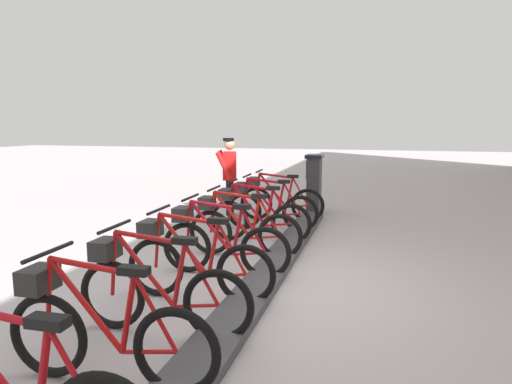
# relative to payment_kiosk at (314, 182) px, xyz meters

# --- Properties ---
(ground_plane) EXTENTS (60.00, 60.00, 0.00)m
(ground_plane) POSITION_rel_payment_kiosk_xyz_m (-0.05, 4.71, -0.67)
(ground_plane) COLOR #BBB0B5
(dock_rail_base) EXTENTS (0.44, 8.51, 0.10)m
(dock_rail_base) POSITION_rel_payment_kiosk_xyz_m (-0.05, 4.71, -0.62)
(dock_rail_base) COLOR #47474C
(dock_rail_base) RESTS_ON ground
(payment_kiosk) EXTENTS (0.36, 0.52, 1.28)m
(payment_kiosk) POSITION_rel_payment_kiosk_xyz_m (0.00, 0.00, 0.00)
(payment_kiosk) COLOR #38383D
(payment_kiosk) RESTS_ON ground
(bike_docked_0) EXTENTS (1.72, 0.54, 1.02)m
(bike_docked_0) POSITION_rel_payment_kiosk_xyz_m (0.57, 1.06, -0.24)
(bike_docked_0) COLOR black
(bike_docked_0) RESTS_ON ground
(bike_docked_1) EXTENTS (1.72, 0.54, 1.02)m
(bike_docked_1) POSITION_rel_payment_kiosk_xyz_m (0.57, 1.92, -0.24)
(bike_docked_1) COLOR black
(bike_docked_1) RESTS_ON ground
(bike_docked_2) EXTENTS (1.72, 0.54, 1.02)m
(bike_docked_2) POSITION_rel_payment_kiosk_xyz_m (0.57, 2.78, -0.24)
(bike_docked_2) COLOR black
(bike_docked_2) RESTS_ON ground
(bike_docked_3) EXTENTS (1.72, 0.54, 1.02)m
(bike_docked_3) POSITION_rel_payment_kiosk_xyz_m (0.57, 3.63, -0.24)
(bike_docked_3) COLOR black
(bike_docked_3) RESTS_ON ground
(bike_docked_4) EXTENTS (1.72, 0.54, 1.02)m
(bike_docked_4) POSITION_rel_payment_kiosk_xyz_m (0.57, 4.49, -0.24)
(bike_docked_4) COLOR black
(bike_docked_4) RESTS_ON ground
(bike_docked_5) EXTENTS (1.72, 0.54, 1.02)m
(bike_docked_5) POSITION_rel_payment_kiosk_xyz_m (0.57, 5.34, -0.24)
(bike_docked_5) COLOR black
(bike_docked_5) RESTS_ON ground
(bike_docked_6) EXTENTS (1.72, 0.54, 1.02)m
(bike_docked_6) POSITION_rel_payment_kiosk_xyz_m (0.57, 6.20, -0.24)
(bike_docked_6) COLOR black
(bike_docked_6) RESTS_ON ground
(bike_docked_7) EXTENTS (1.72, 0.54, 1.02)m
(bike_docked_7) POSITION_rel_payment_kiosk_xyz_m (0.57, 7.06, -0.24)
(bike_docked_7) COLOR black
(bike_docked_7) RESTS_ON ground
(worker_near_rack) EXTENTS (0.52, 0.69, 1.66)m
(worker_near_rack) POSITION_rel_payment_kiosk_xyz_m (1.56, 1.18, 0.24)
(worker_near_rack) COLOR white
(worker_near_rack) RESTS_ON ground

